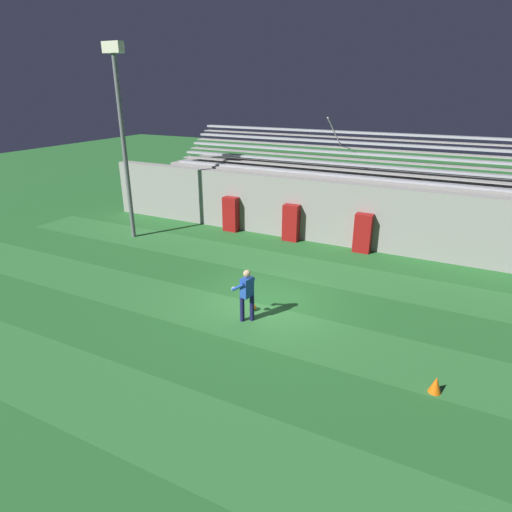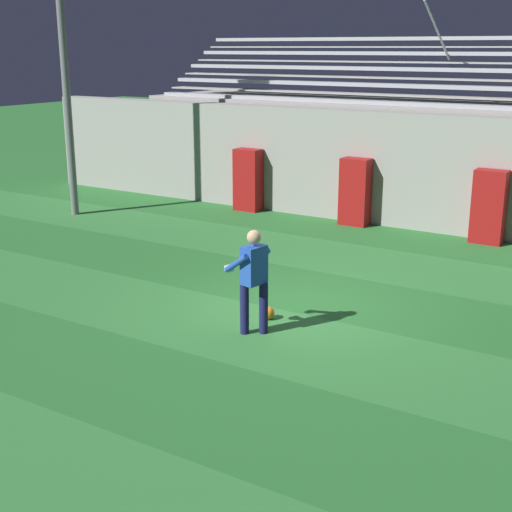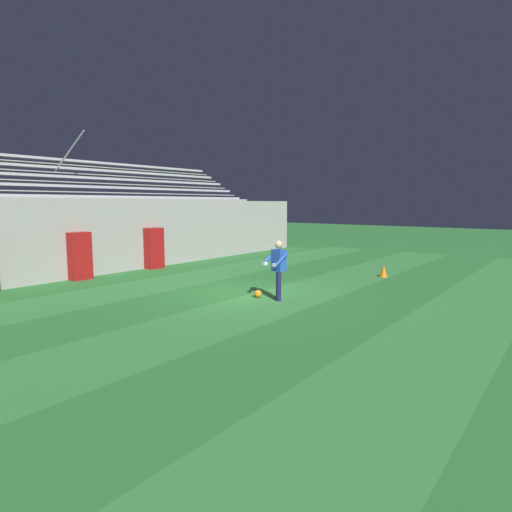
# 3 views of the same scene
# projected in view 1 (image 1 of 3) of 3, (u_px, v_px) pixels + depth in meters

# --- Properties ---
(ground_plane) EXTENTS (80.00, 80.00, 0.00)m
(ground_plane) POSITION_uv_depth(u_px,v_px,m) (268.00, 301.00, 14.23)
(ground_plane) COLOR #286B2D
(turf_stripe_near) EXTENTS (28.00, 2.27, 0.01)m
(turf_stripe_near) POSITION_uv_depth(u_px,v_px,m) (150.00, 416.00, 9.25)
(turf_stripe_near) COLOR #337A38
(turf_stripe_near) RESTS_ON ground
(turf_stripe_mid) EXTENTS (28.00, 2.27, 0.01)m
(turf_stripe_mid) POSITION_uv_depth(u_px,v_px,m) (248.00, 321.00, 13.02)
(turf_stripe_mid) COLOR #337A38
(turf_stripe_mid) RESTS_ON ground
(turf_stripe_far) EXTENTS (28.00, 2.27, 0.01)m
(turf_stripe_far) POSITION_uv_depth(u_px,v_px,m) (301.00, 268.00, 16.79)
(turf_stripe_far) COLOR #337A38
(turf_stripe_far) RESTS_ON ground
(back_wall) EXTENTS (24.00, 0.60, 2.80)m
(back_wall) POSITION_uv_depth(u_px,v_px,m) (330.00, 213.00, 19.11)
(back_wall) COLOR #999691
(back_wall) RESTS_ON ground
(padding_pillar_gate_left) EXTENTS (0.72, 0.44, 1.68)m
(padding_pillar_gate_left) POSITION_uv_depth(u_px,v_px,m) (291.00, 223.00, 19.55)
(padding_pillar_gate_left) COLOR maroon
(padding_pillar_gate_left) RESTS_ON ground
(padding_pillar_gate_right) EXTENTS (0.72, 0.44, 1.68)m
(padding_pillar_gate_right) POSITION_uv_depth(u_px,v_px,m) (363.00, 233.00, 18.17)
(padding_pillar_gate_right) COLOR maroon
(padding_pillar_gate_right) RESTS_ON ground
(padding_pillar_far_left) EXTENTS (0.72, 0.44, 1.68)m
(padding_pillar_far_left) POSITION_uv_depth(u_px,v_px,m) (231.00, 214.00, 20.87)
(padding_pillar_far_left) COLOR maroon
(padding_pillar_far_left) RESTS_ON ground
(bleacher_stand) EXTENTS (18.00, 4.05, 5.43)m
(bleacher_stand) POSITION_uv_depth(u_px,v_px,m) (345.00, 199.00, 21.01)
(bleacher_stand) COLOR #999691
(bleacher_stand) RESTS_ON ground
(floodlight_pole) EXTENTS (0.90, 0.36, 8.35)m
(floodlight_pole) POSITION_uv_depth(u_px,v_px,m) (121.00, 121.00, 18.40)
(floodlight_pole) COLOR slate
(floodlight_pole) RESTS_ON ground
(goalkeeper) EXTENTS (0.64, 0.66, 1.67)m
(goalkeeper) POSITION_uv_depth(u_px,v_px,m) (247.00, 292.00, 12.70)
(goalkeeper) COLOR #19194C
(goalkeeper) RESTS_ON ground
(soccer_ball) EXTENTS (0.22, 0.22, 0.22)m
(soccer_ball) POSITION_uv_depth(u_px,v_px,m) (253.00, 307.00, 13.58)
(soccer_ball) COLOR orange
(soccer_ball) RESTS_ON ground
(traffic_cone) EXTENTS (0.30, 0.30, 0.42)m
(traffic_cone) POSITION_uv_depth(u_px,v_px,m) (436.00, 385.00, 9.90)
(traffic_cone) COLOR orange
(traffic_cone) RESTS_ON ground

